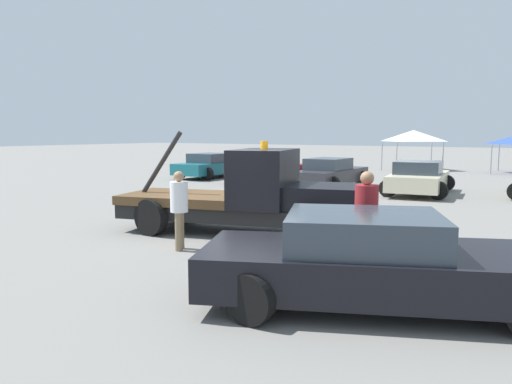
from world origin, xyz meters
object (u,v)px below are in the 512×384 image
(tow_truck, at_px, (253,197))
(parked_car_charcoal, at_px, (330,173))
(person_near_truck, at_px, (366,215))
(parked_car_cream, at_px, (419,178))
(parked_car_teal, at_px, (212,166))
(parked_car_maroon, at_px, (269,169))
(canopy_tent_white, at_px, (414,136))
(foreground_car, at_px, (377,262))
(person_at_hood, at_px, (179,205))

(tow_truck, bearing_deg, parked_car_charcoal, 89.35)
(person_near_truck, distance_m, parked_car_charcoal, 13.83)
(parked_car_cream, bearing_deg, parked_car_teal, 75.67)
(person_near_truck, height_order, parked_car_charcoal, person_near_truck)
(person_near_truck, bearing_deg, parked_car_maroon, -141.67)
(parked_car_charcoal, bearing_deg, parked_car_maroon, 78.01)
(tow_truck, relative_size, canopy_tent_white, 1.95)
(tow_truck, height_order, parked_car_teal, tow_truck)
(foreground_car, height_order, person_at_hood, person_at_hood)
(parked_car_maroon, distance_m, canopy_tent_white, 12.92)
(person_near_truck, height_order, parked_car_cream, person_near_truck)
(parked_car_charcoal, bearing_deg, person_near_truck, -152.94)
(foreground_car, relative_size, person_near_truck, 3.00)
(canopy_tent_white, bearing_deg, parked_car_maroon, -106.74)
(tow_truck, bearing_deg, person_near_truck, -42.96)
(parked_car_teal, relative_size, parked_car_maroon, 1.01)
(parked_car_teal, bearing_deg, parked_car_maroon, -97.49)
(foreground_car, xyz_separation_m, parked_car_maroon, (-10.72, 14.55, -0.00))
(person_near_truck, bearing_deg, parked_car_charcoal, -151.88)
(parked_car_teal, bearing_deg, person_at_hood, -144.35)
(tow_truck, xyz_separation_m, canopy_tent_white, (-2.71, 23.46, 1.36))
(parked_car_charcoal, height_order, canopy_tent_white, canopy_tent_white)
(person_at_hood, distance_m, canopy_tent_white, 25.86)
(tow_truck, bearing_deg, person_at_hood, -114.56)
(foreground_car, bearing_deg, parked_car_teal, 110.52)
(parked_car_charcoal, xyz_separation_m, parked_car_cream, (3.96, -0.14, 0.00))
(person_near_truck, relative_size, parked_car_cream, 0.38)
(foreground_car, xyz_separation_m, person_near_truck, (-0.73, 1.48, 0.39))
(person_at_hood, bearing_deg, tow_truck, 50.92)
(person_at_hood, bearing_deg, person_near_truck, -24.37)
(person_near_truck, bearing_deg, foreground_car, 27.30)
(parked_car_teal, bearing_deg, canopy_tent_white, -33.34)
(tow_truck, distance_m, person_near_truck, 4.05)
(foreground_car, bearing_deg, tow_truck, 118.30)
(parked_car_maroon, bearing_deg, tow_truck, -140.76)
(parked_car_maroon, distance_m, parked_car_charcoal, 3.75)
(foreground_car, bearing_deg, canopy_tent_white, 80.84)
(person_at_hood, relative_size, parked_car_cream, 0.35)
(person_near_truck, xyz_separation_m, parked_car_teal, (-14.00, 13.59, -0.40))
(tow_truck, bearing_deg, canopy_tent_white, 81.27)
(parked_car_teal, distance_m, canopy_tent_white, 14.15)
(person_at_hood, relative_size, canopy_tent_white, 0.52)
(parked_car_teal, distance_m, parked_car_maroon, 4.05)
(parked_car_teal, xyz_separation_m, parked_car_maroon, (4.02, -0.52, -0.00))
(foreground_car, xyz_separation_m, parked_car_charcoal, (-7.05, 13.77, -0.00))
(parked_car_teal, bearing_deg, parked_car_charcoal, -99.64)
(person_at_hood, relative_size, parked_car_maroon, 0.35)
(canopy_tent_white, bearing_deg, parked_car_teal, -123.26)
(person_at_hood, height_order, parked_car_charcoal, person_at_hood)
(person_at_hood, xyz_separation_m, parked_car_maroon, (-6.03, 13.45, -0.32))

